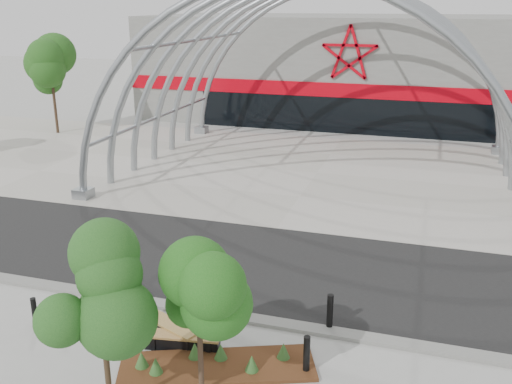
# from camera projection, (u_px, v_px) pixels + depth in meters

# --- Properties ---
(ground) EXTENTS (140.00, 140.00, 0.00)m
(ground) POSITION_uv_depth(u_px,v_px,m) (218.00, 311.00, 17.63)
(ground) COLOR #9D9D98
(ground) RESTS_ON ground
(road) EXTENTS (140.00, 7.00, 0.02)m
(road) POSITION_uv_depth(u_px,v_px,m) (252.00, 263.00, 20.80)
(road) COLOR black
(road) RESTS_ON ground
(forecourt) EXTENTS (60.00, 17.00, 0.04)m
(forecourt) POSITION_uv_depth(u_px,v_px,m) (317.00, 173.00, 31.66)
(forecourt) COLOR #A8A498
(forecourt) RESTS_ON ground
(kerb) EXTENTS (60.00, 0.50, 0.12)m
(kerb) POSITION_uv_depth(u_px,v_px,m) (215.00, 313.00, 17.39)
(kerb) COLOR slate
(kerb) RESTS_ON ground
(arena_building) EXTENTS (34.00, 15.24, 8.00)m
(arena_building) POSITION_uv_depth(u_px,v_px,m) (362.00, 67.00, 46.66)
(arena_building) COLOR slate
(arena_building) RESTS_ON ground
(vault_canopy) EXTENTS (20.80, 15.80, 20.36)m
(vault_canopy) POSITION_uv_depth(u_px,v_px,m) (317.00, 173.00, 31.67)
(vault_canopy) COLOR gray
(vault_canopy) RESTS_ON ground
(planting_bed) EXTENTS (5.30, 3.33, 0.54)m
(planting_bed) POSITION_uv_depth(u_px,v_px,m) (215.00, 364.00, 14.85)
(planting_bed) COLOR #3F1E0D
(planting_bed) RESTS_ON ground
(street_tree_0) EXTENTS (1.85, 1.85, 4.22)m
(street_tree_0) POSITION_uv_depth(u_px,v_px,m) (100.00, 298.00, 12.24)
(street_tree_0) COLOR black
(street_tree_0) RESTS_ON ground
(street_tree_1) EXTENTS (1.65, 1.65, 3.91)m
(street_tree_1) POSITION_uv_depth(u_px,v_px,m) (198.00, 292.00, 12.96)
(street_tree_1) COLOR #312117
(street_tree_1) RESTS_ON ground
(bench_0) EXTENTS (2.35, 1.40, 0.49)m
(bench_0) POSITION_uv_depth(u_px,v_px,m) (166.00, 328.00, 16.26)
(bench_0) COLOR black
(bench_0) RESTS_ON ground
(bench_1) EXTENTS (2.16, 0.79, 0.44)m
(bench_1) POSITION_uv_depth(u_px,v_px,m) (182.00, 342.00, 15.65)
(bench_1) COLOR black
(bench_1) RESTS_ON ground
(bollard_0) EXTENTS (0.16, 0.16, 0.98)m
(bollard_0) POSITION_uv_depth(u_px,v_px,m) (35.00, 313.00, 16.55)
(bollard_0) COLOR black
(bollard_0) RESTS_ON ground
(bollard_1) EXTENTS (0.16, 0.16, 1.01)m
(bollard_1) POSITION_uv_depth(u_px,v_px,m) (68.00, 315.00, 16.41)
(bollard_1) COLOR black
(bollard_1) RESTS_ON ground
(bollard_2) EXTENTS (0.16, 0.16, 0.98)m
(bollard_2) POSITION_uv_depth(u_px,v_px,m) (203.00, 287.00, 18.10)
(bollard_2) COLOR black
(bollard_2) RESTS_ON ground
(bollard_3) EXTENTS (0.18, 0.18, 1.13)m
(bollard_3) POSITION_uv_depth(u_px,v_px,m) (330.00, 312.00, 16.45)
(bollard_3) COLOR black
(bollard_3) RESTS_ON ground
(bollard_4) EXTENTS (0.17, 0.17, 1.08)m
(bollard_4) POSITION_uv_depth(u_px,v_px,m) (307.00, 355.00, 14.52)
(bollard_4) COLOR black
(bollard_4) RESTS_ON ground
(bg_tree_0) EXTENTS (3.00, 3.00, 6.45)m
(bg_tree_0) POSITION_uv_depth(u_px,v_px,m) (51.00, 68.00, 39.87)
(bg_tree_0) COLOR black
(bg_tree_0) RESTS_ON ground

